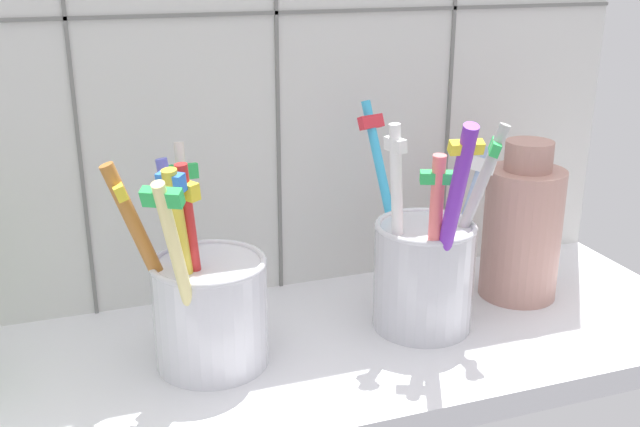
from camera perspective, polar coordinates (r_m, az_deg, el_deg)
counter_slab at (r=59.39cm, az=0.15°, el=-10.52°), size 64.00×22.00×2.00cm
tile_wall_back at (r=63.46cm, az=-3.55°, el=11.99°), size 64.00×2.20×45.00cm
toothbrush_cup_left at (r=55.01cm, az=-8.64°, el=-6.55°), size 10.85×11.93×15.93cm
toothbrush_cup_right at (r=59.94cm, az=7.76°, el=-3.89°), size 10.93×15.40×18.06cm
ceramic_vase at (r=66.48cm, az=15.01°, el=-1.07°), size 6.59×6.59×13.73cm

